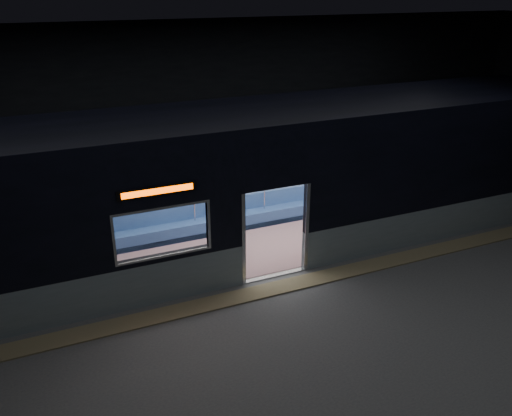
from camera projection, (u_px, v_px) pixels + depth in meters
station_floor at (297, 300)px, 10.92m from camera, size 24.00×14.00×0.01m
station_envelope at (303, 121)px, 9.51m from camera, size 24.00×14.00×5.00m
tactile_strip at (285, 286)px, 11.37m from camera, size 22.80×0.50×0.03m
metro_car at (247, 175)px, 12.35m from camera, size 18.00×3.04×3.35m
passenger at (363, 181)px, 15.09m from camera, size 0.40×0.69×1.38m
handbag at (368, 188)px, 14.95m from camera, size 0.31×0.28×0.13m
transit_map at (351, 155)px, 14.99m from camera, size 1.09×0.03×0.71m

